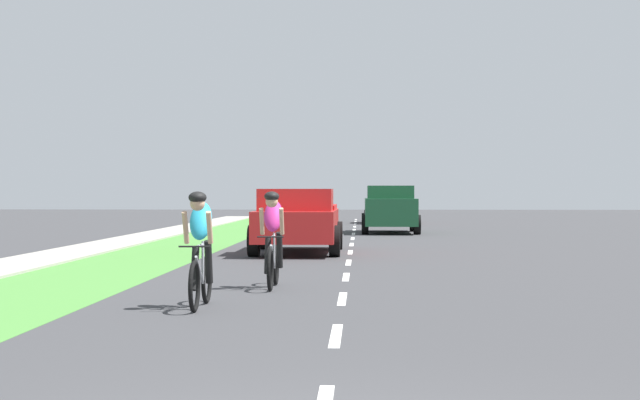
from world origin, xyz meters
name	(u,v)px	position (x,y,z in m)	size (l,w,h in m)	color
ground_plane	(350,253)	(0.00, 20.00, 0.00)	(120.00, 120.00, 0.00)	#38383A
grass_verge	(162,252)	(-4.85, 20.00, 0.00)	(2.72, 70.00, 0.01)	#478438
sidewalk_concrete	(78,252)	(-7.06, 20.00, 0.00)	(1.71, 70.00, 0.10)	#9E998E
lane_markings_center	(352,244)	(0.00, 24.00, 0.00)	(0.12, 54.07, 0.01)	white
cyclist_lead	(200,248)	(-1.90, 7.84, 0.81)	(0.42, 1.72, 1.58)	black
cyclist_trailing	(273,239)	(-1.16, 10.63, 0.81)	(0.42, 1.72, 1.58)	black
pickup_red	(298,221)	(-1.34, 19.89, 0.83)	(2.22, 5.10, 1.64)	red
suv_dark_green	(390,208)	(1.38, 32.46, 0.95)	(2.15, 4.70, 1.79)	#194C2D
sedan_maroon	(384,208)	(1.43, 43.95, 0.77)	(1.98, 4.30, 1.52)	maroon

